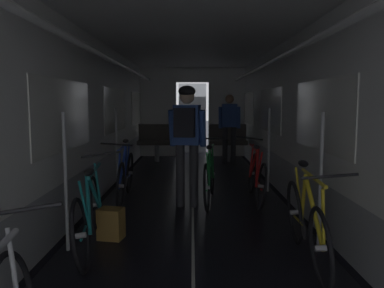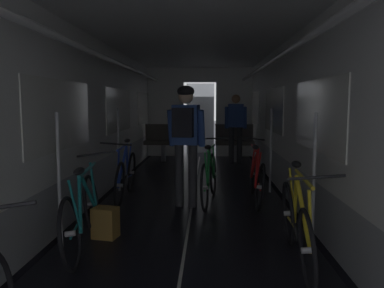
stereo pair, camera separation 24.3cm
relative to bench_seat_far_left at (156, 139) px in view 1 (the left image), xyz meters
The scene contains 11 objects.
train_car_shell 4.70m from the bench_seat_far_left, 78.60° to the right, with size 3.14×12.34×2.57m.
bench_seat_far_left is the anchor object (origin of this frame).
bench_seat_far_right 1.80m from the bench_seat_far_left, ahead, with size 0.98×0.51×0.95m.
bicycle_red 4.42m from the bench_seat_far_left, 64.93° to the right, with size 0.44×1.69×0.95m.
bicycle_yellow 6.56m from the bench_seat_far_left, 72.65° to the right, with size 0.44×1.69×0.95m.
bicycle_teal 5.98m from the bench_seat_far_left, 91.32° to the right, with size 0.44×1.69×0.95m.
bicycle_blue 3.96m from the bench_seat_far_left, 91.86° to the right, with size 0.44×1.69×0.95m.
person_cyclist_aisle 4.44m from the bench_seat_far_left, 79.34° to the right, with size 0.56×0.43×1.73m.
bicycle_green_in_aisle 4.24m from the bench_seat_far_left, 74.15° to the right, with size 0.45×1.69×0.94m.
person_standing_near_bench 1.89m from the bench_seat_far_left, 11.79° to the right, with size 0.53×0.23×1.69m.
backpack_on_floor 5.65m from the bench_seat_far_left, 89.97° to the right, with size 0.26×0.20×0.34m, color olive.
Camera 1 is at (-0.01, -1.66, 1.49)m, focal length 35.96 mm.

